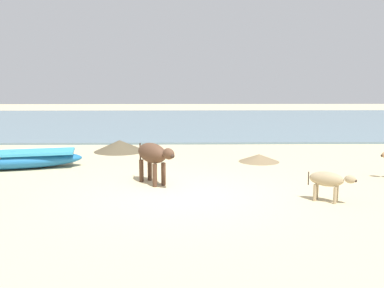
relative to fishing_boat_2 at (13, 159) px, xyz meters
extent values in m
plane|color=#CCB789|center=(4.68, -2.73, -0.26)|extent=(80.00, 80.00, 0.00)
cube|color=slate|center=(4.68, 14.44, -0.22)|extent=(60.00, 20.00, 0.08)
ellipsoid|color=#1E669E|center=(0.00, 0.00, -0.02)|extent=(3.85, 1.74, 0.48)
cube|color=#3399BF|center=(0.00, 0.00, 0.18)|extent=(3.40, 1.63, 0.07)
cube|color=olive|center=(-0.27, -0.06, 0.11)|extent=(0.29, 0.84, 0.04)
ellipsoid|color=tan|center=(7.60, -3.33, 0.20)|extent=(0.71, 0.59, 0.29)
ellipsoid|color=tan|center=(7.97, -3.57, 0.25)|extent=(0.26, 0.23, 0.16)
sphere|color=#2D2119|center=(8.05, -3.62, 0.23)|extent=(0.08, 0.08, 0.06)
cylinder|color=tan|center=(7.80, -3.37, -0.09)|extent=(0.07, 0.07, 0.34)
cylinder|color=tan|center=(7.72, -3.49, -0.09)|extent=(0.07, 0.07, 0.34)
cylinder|color=tan|center=(7.47, -3.16, -0.09)|extent=(0.07, 0.07, 0.34)
cylinder|color=tan|center=(7.39, -3.28, -0.09)|extent=(0.07, 0.07, 0.34)
cylinder|color=#2D2119|center=(7.30, -3.13, 0.17)|extent=(0.02, 0.02, 0.28)
sphere|color=#2D2119|center=(9.69, -1.32, 0.31)|extent=(0.09, 0.09, 0.07)
ellipsoid|color=#4C3323|center=(4.01, -1.77, 0.47)|extent=(0.97, 1.12, 0.47)
ellipsoid|color=#4C3323|center=(4.42, -2.35, 0.55)|extent=(0.38, 0.41, 0.25)
sphere|color=#2D2119|center=(4.51, -2.47, 0.52)|extent=(0.14, 0.14, 0.10)
cylinder|color=#4C3323|center=(4.28, -1.95, 0.01)|extent=(0.11, 0.11, 0.53)
cylinder|color=#4C3323|center=(4.09, -2.09, 0.01)|extent=(0.11, 0.11, 0.53)
cylinder|color=#4C3323|center=(3.92, -1.45, 0.01)|extent=(0.11, 0.11, 0.53)
cylinder|color=#4C3323|center=(3.73, -1.58, 0.01)|extent=(0.11, 0.11, 0.53)
cylinder|color=#2D2119|center=(3.68, -1.31, 0.42)|extent=(0.03, 0.03, 0.44)
cone|color=brown|center=(2.50, 2.88, -0.06)|extent=(2.53, 2.53, 0.40)
cone|color=#7A6647|center=(7.03, 0.91, -0.15)|extent=(1.63, 1.63, 0.23)
camera|label=1|loc=(4.78, -11.10, 2.06)|focal=37.74mm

